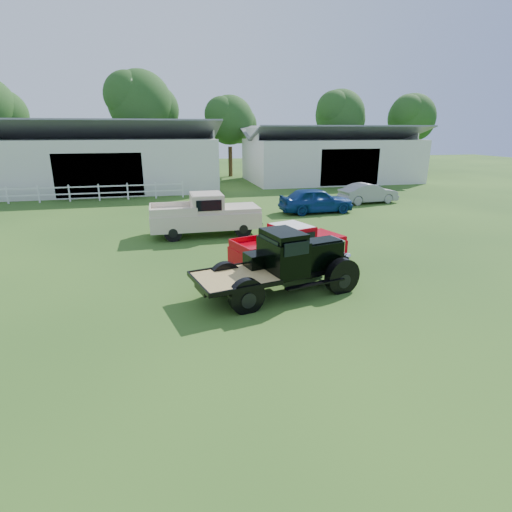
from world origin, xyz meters
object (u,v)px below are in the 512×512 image
object	(u,v)px
vintage_flatbed	(280,263)
misc_car_grey	(368,193)
misc_car_blue	(316,200)
red_pickup	(289,246)
white_pickup	(205,215)

from	to	relation	value
vintage_flatbed	misc_car_grey	bearing A→B (deg)	39.92
misc_car_blue	misc_car_grey	world-z (taller)	misc_car_blue
red_pickup	vintage_flatbed	bearing A→B (deg)	-132.24
vintage_flatbed	white_pickup	world-z (taller)	vintage_flatbed
vintage_flatbed	red_pickup	bearing A→B (deg)	52.61
vintage_flatbed	misc_car_grey	distance (m)	17.66
vintage_flatbed	white_pickup	size ratio (longest dim) A/B	0.94
misc_car_blue	red_pickup	bearing A→B (deg)	151.26
white_pickup	misc_car_blue	xyz separation A→B (m)	(7.33, 3.87, -0.22)
red_pickup	misc_car_blue	world-z (taller)	red_pickup
red_pickup	misc_car_grey	distance (m)	15.17
white_pickup	misc_car_blue	size ratio (longest dim) A/B	1.20
vintage_flatbed	red_pickup	xyz separation A→B (m)	(1.07, 2.33, -0.19)
vintage_flatbed	red_pickup	distance (m)	2.57
white_pickup	red_pickup	bearing A→B (deg)	-65.89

